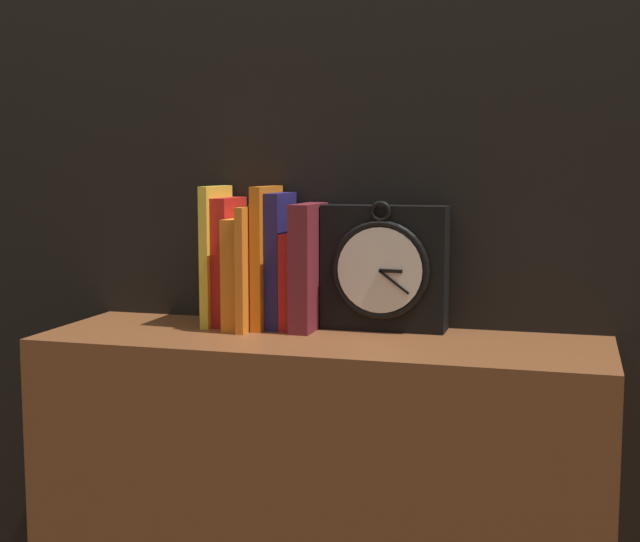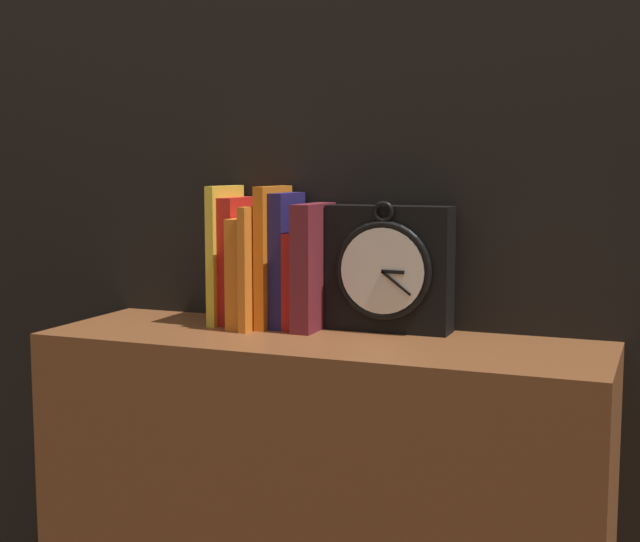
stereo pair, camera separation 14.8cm
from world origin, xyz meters
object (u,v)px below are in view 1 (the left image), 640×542
at_px(clock, 384,268).
at_px(book_slot7_maroon, 308,267).
at_px(book_slot3_orange, 254,267).
at_px(book_slot2_orange, 242,272).
at_px(book_slot0_yellow, 216,255).
at_px(book_slot1_red, 229,261).
at_px(book_slot4_orange, 267,257).
at_px(book_slot5_navy, 281,260).
at_px(book_slot6_red, 293,280).

distance_m(clock, book_slot7_maroon, 0.13).
bearing_deg(book_slot3_orange, book_slot7_maroon, 6.72).
bearing_deg(book_slot2_orange, book_slot0_yellow, 169.53).
distance_m(book_slot1_red, book_slot4_orange, 0.08).
distance_m(book_slot3_orange, book_slot5_navy, 0.05).
height_order(book_slot3_orange, book_slot4_orange, book_slot4_orange).
relative_size(book_slot2_orange, book_slot6_red, 1.15).
relative_size(book_slot1_red, book_slot7_maroon, 1.04).
relative_size(book_slot0_yellow, book_slot7_maroon, 1.13).
height_order(book_slot6_red, book_slot7_maroon, book_slot7_maroon).
bearing_deg(book_slot6_red, book_slot3_orange, -162.76).
bearing_deg(book_slot0_yellow, book_slot4_orange, -1.12).
bearing_deg(book_slot5_navy, book_slot3_orange, -152.18).
xyz_separation_m(book_slot1_red, book_slot4_orange, (0.08, -0.01, 0.01)).
bearing_deg(book_slot0_yellow, clock, 4.70).
bearing_deg(book_slot1_red, book_slot3_orange, -21.21).
bearing_deg(book_slot1_red, book_slot5_navy, 0.26).
relative_size(book_slot1_red, book_slot6_red, 1.35).
relative_size(clock, book_slot2_orange, 1.17).
xyz_separation_m(book_slot5_navy, book_slot6_red, (0.02, -0.00, -0.03)).
distance_m(book_slot5_navy, book_slot7_maroon, 0.06).
xyz_separation_m(book_slot1_red, book_slot5_navy, (0.10, 0.00, 0.00)).
relative_size(clock, book_slot5_navy, 0.95).
bearing_deg(book_slot3_orange, book_slot5_navy, 27.82).
xyz_separation_m(book_slot4_orange, book_slot6_red, (0.05, 0.01, -0.04)).
bearing_deg(book_slot1_red, book_slot4_orange, -6.09).
bearing_deg(book_slot3_orange, book_slot4_orange, 35.66).
bearing_deg(book_slot4_orange, clock, 7.42).
xyz_separation_m(book_slot4_orange, book_slot5_navy, (0.02, 0.01, -0.01)).
distance_m(book_slot1_red, book_slot5_navy, 0.10).
bearing_deg(book_slot3_orange, book_slot1_red, 158.79).
bearing_deg(book_slot6_red, book_slot4_orange, -172.02).
relative_size(clock, book_slot6_red, 1.34).
xyz_separation_m(clock, book_slot3_orange, (-0.23, -0.04, -0.00)).
xyz_separation_m(book_slot5_navy, book_slot7_maroon, (0.06, -0.01, -0.01)).
bearing_deg(book_slot5_navy, book_slot1_red, -179.74).
height_order(book_slot5_navy, book_slot7_maroon, book_slot5_navy).
height_order(clock, book_slot0_yellow, book_slot0_yellow).
bearing_deg(book_slot5_navy, clock, 5.73).
xyz_separation_m(book_slot1_red, book_slot3_orange, (0.06, -0.02, -0.01)).
bearing_deg(book_slot6_red, clock, 7.26).
distance_m(book_slot0_yellow, book_slot4_orange, 0.10).
bearing_deg(book_slot4_orange, book_slot7_maroon, -1.71).
relative_size(clock, book_slot7_maroon, 1.03).
height_order(book_slot2_orange, book_slot6_red, book_slot2_orange).
relative_size(book_slot0_yellow, book_slot4_orange, 1.00).
bearing_deg(clock, book_slot1_red, -176.17).
bearing_deg(book_slot2_orange, book_slot3_orange, -13.14).
distance_m(clock, book_slot3_orange, 0.23).
bearing_deg(clock, book_slot6_red, -172.74).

